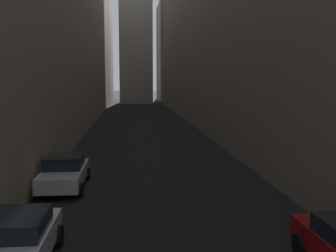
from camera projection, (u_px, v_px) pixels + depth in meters
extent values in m
plane|color=black|center=(141.00, 122.00, 47.17)|extent=(264.00, 264.00, 0.00)
cube|color=gray|center=(46.00, 29.00, 46.83)|extent=(11.15, 108.00, 21.80)
cube|color=#756B5B|center=(244.00, 28.00, 49.03)|extent=(14.59, 108.00, 22.60)
cube|color=gray|center=(135.00, 0.00, 82.58)|extent=(6.82, 6.82, 42.96)
cube|color=silver|center=(15.00, 246.00, 10.61)|extent=(1.79, 4.21, 0.66)
cube|color=black|center=(15.00, 224.00, 10.65)|extent=(1.65, 1.93, 0.49)
cylinder|color=black|center=(59.00, 236.00, 12.15)|extent=(0.22, 0.66, 0.66)
cube|color=#B7B7BC|center=(64.00, 175.00, 18.62)|extent=(1.84, 4.53, 0.65)
cube|color=black|center=(64.00, 161.00, 18.73)|extent=(1.69, 1.93, 0.57)
cylinder|color=black|center=(51.00, 174.00, 20.10)|extent=(0.22, 0.61, 0.61)
cylinder|color=black|center=(88.00, 173.00, 20.27)|extent=(0.22, 0.61, 0.61)
cylinder|color=black|center=(37.00, 191.00, 17.05)|extent=(0.22, 0.61, 0.61)
cylinder|color=black|center=(80.00, 190.00, 17.22)|extent=(0.22, 0.61, 0.61)
cylinder|color=black|center=(299.00, 245.00, 11.51)|extent=(0.22, 0.65, 0.65)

